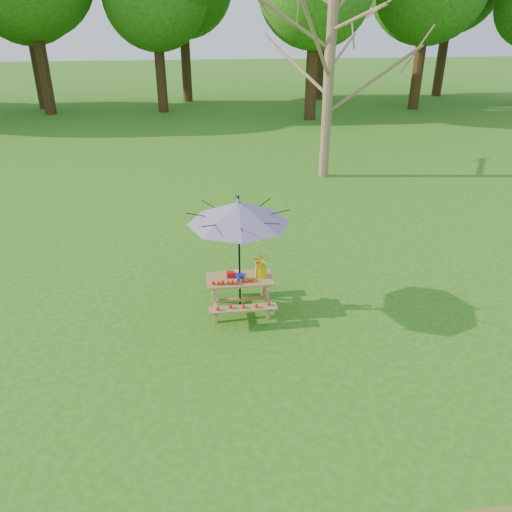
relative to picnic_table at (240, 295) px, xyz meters
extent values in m
cylinder|color=#826347|center=(3.69, 8.18, 2.40)|extent=(0.46, 0.46, 5.46)
cube|color=olive|center=(0.00, 0.00, 0.32)|extent=(1.20, 0.62, 0.04)
cube|color=olive|center=(0.00, -0.55, 0.03)|extent=(1.20, 0.22, 0.04)
cube|color=olive|center=(0.00, 0.55, 0.03)|extent=(1.20, 0.22, 0.04)
cylinder|color=black|center=(0.00, 0.00, 0.80)|extent=(0.04, 0.04, 2.25)
cone|color=teal|center=(0.00, 0.00, 1.62)|extent=(1.86, 1.86, 0.38)
sphere|color=teal|center=(0.00, 0.00, 1.84)|extent=(0.08, 0.08, 0.08)
cube|color=red|center=(-0.16, 0.07, 0.39)|extent=(0.14, 0.12, 0.10)
cylinder|color=#1617B9|center=(0.01, -0.10, 0.41)|extent=(0.13, 0.13, 0.13)
cube|color=silver|center=(-0.07, 0.15, 0.38)|extent=(0.13, 0.13, 0.07)
cylinder|color=yellow|center=(0.39, 0.03, 0.45)|extent=(0.21, 0.21, 0.21)
imported|color=gold|center=(0.39, 0.03, 0.65)|extent=(0.29, 0.26, 0.32)
camera|label=1|loc=(-0.74, -7.96, 4.68)|focal=35.00mm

